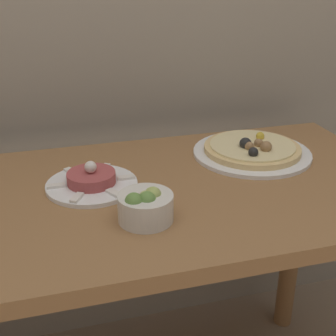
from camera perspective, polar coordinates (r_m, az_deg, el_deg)
dining_table at (r=1.09m, az=-4.12°, el=-8.26°), size 1.27×0.61×0.73m
pizza_plate at (r=1.22m, az=10.22°, el=2.18°), size 0.30×0.30×0.05m
tartare_plate at (r=1.05m, az=-9.30°, el=-1.63°), size 0.20×0.20×0.06m
small_bowl at (r=0.90m, az=-3.02°, el=-4.66°), size 0.11×0.11×0.07m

